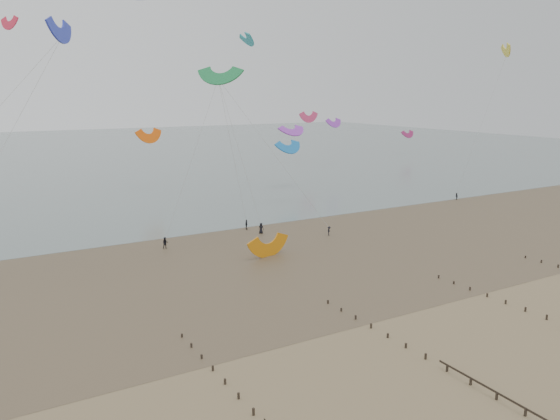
% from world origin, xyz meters
% --- Properties ---
extents(ground, '(500.00, 500.00, 0.00)m').
position_xyz_m(ground, '(0.00, 0.00, 0.00)').
color(ground, brown).
rests_on(ground, ground).
extents(sea_and_shore, '(500.00, 665.00, 0.03)m').
position_xyz_m(sea_and_shore, '(-4.08, 34.40, 0.01)').
color(sea_and_shore, '#475654').
rests_on(sea_and_shore, ground).
extents(kitesurfers, '(112.78, 14.52, 1.89)m').
position_xyz_m(kitesurfers, '(12.80, 45.27, 0.88)').
color(kitesurfers, black).
rests_on(kitesurfers, ground).
extents(grounded_kite, '(7.40, 6.27, 3.59)m').
position_xyz_m(grounded_kite, '(7.15, 32.11, 0.00)').
color(grounded_kite, orange).
rests_on(grounded_kite, ground).
extents(kites_airborne, '(242.54, 126.96, 41.21)m').
position_xyz_m(kites_airborne, '(-18.35, 89.65, 20.73)').
color(kites_airborne, '#176DBA').
rests_on(kites_airborne, ground).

